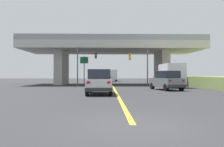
% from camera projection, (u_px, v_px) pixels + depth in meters
% --- Properties ---
extents(ground, '(160.00, 160.00, 0.00)m').
position_uv_depth(ground, '(112.00, 84.00, 38.60)').
color(ground, '#2B2B2D').
extents(overpass_bridge, '(29.90, 10.72, 7.88)m').
position_uv_depth(overpass_bridge, '(112.00, 52.00, 38.65)').
color(overpass_bridge, '#B7B5AD').
rests_on(overpass_bridge, ground).
extents(lane_divider_stripe, '(0.20, 28.65, 0.01)m').
position_uv_depth(lane_divider_stripe, '(116.00, 91.00, 21.10)').
color(lane_divider_stripe, yellow).
rests_on(lane_divider_stripe, ground).
extents(suv_lead, '(2.03, 4.58, 2.02)m').
position_uv_depth(suv_lead, '(100.00, 82.00, 18.15)').
color(suv_lead, silver).
rests_on(suv_lead, ground).
extents(suv_crossing, '(2.86, 4.65, 2.02)m').
position_uv_depth(suv_crossing, '(167.00, 80.00, 23.27)').
color(suv_crossing, slate).
rests_on(suv_crossing, ground).
extents(box_truck, '(2.33, 6.74, 3.04)m').
position_uv_depth(box_truck, '(170.00, 75.00, 29.27)').
color(box_truck, red).
rests_on(box_truck, ground).
extents(sedan_oncoming, '(1.91, 4.74, 2.02)m').
position_uv_depth(sedan_oncoming, '(106.00, 78.00, 42.65)').
color(sedan_oncoming, black).
rests_on(sedan_oncoming, ground).
extents(traffic_signal_nearside, '(2.89, 0.36, 5.50)m').
position_uv_depth(traffic_signal_nearside, '(141.00, 63.00, 32.73)').
color(traffic_signal_nearside, '#56595E').
rests_on(traffic_signal_nearside, ground).
extents(traffic_signal_farside, '(2.93, 0.36, 5.78)m').
position_uv_depth(traffic_signal_farside, '(84.00, 61.00, 32.28)').
color(traffic_signal_farside, '#56595E').
rests_on(traffic_signal_farside, ground).
extents(highway_sign, '(1.34, 0.17, 4.77)m').
position_uv_depth(highway_sign, '(84.00, 64.00, 36.10)').
color(highway_sign, '#56595E').
rests_on(highway_sign, ground).
extents(semi_truck_distant, '(2.33, 7.39, 3.03)m').
position_uv_depth(semi_truck_distant, '(112.00, 75.00, 59.39)').
color(semi_truck_distant, silver).
rests_on(semi_truck_distant, ground).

